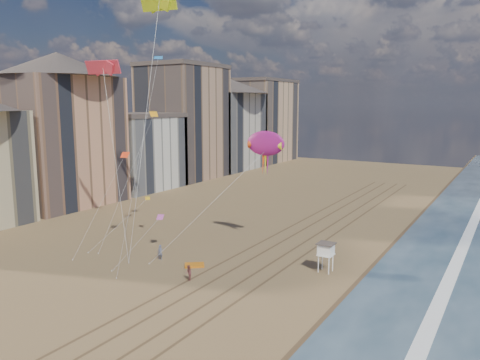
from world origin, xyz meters
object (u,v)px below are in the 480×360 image
object	(u,v)px
grounded_kite	(194,265)
kite_flyer_a	(160,252)
kite_flyer_b	(189,273)
lifeguard_stand	(326,250)
show_kite	(265,144)

from	to	relation	value
grounded_kite	kite_flyer_a	world-z (taller)	kite_flyer_a
kite_flyer_b	lifeguard_stand	bearing A→B (deg)	87.38
lifeguard_stand	kite_flyer_b	xyz separation A→B (m)	(-11.83, -10.25, -1.76)
lifeguard_stand	show_kite	world-z (taller)	show_kite
grounded_kite	kite_flyer_b	size ratio (longest dim) A/B	1.32
lifeguard_stand	show_kite	size ratio (longest dim) A/B	0.17
kite_flyer_b	grounded_kite	bearing A→B (deg)	165.05
show_kite	kite_flyer_a	bearing A→B (deg)	-125.95
lifeguard_stand	kite_flyer_a	distance (m)	20.21
show_kite	kite_flyer_a	size ratio (longest dim) A/B	11.02
show_kite	kite_flyer_b	bearing A→B (deg)	-94.45
show_kite	kite_flyer_a	xyz separation A→B (m)	(-8.43, -11.63, -12.95)
show_kite	kite_flyer_b	distance (m)	20.19
kite_flyer_a	grounded_kite	bearing A→B (deg)	-9.21
grounded_kite	show_kite	xyz separation A→B (m)	(3.37, 11.40, 13.76)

